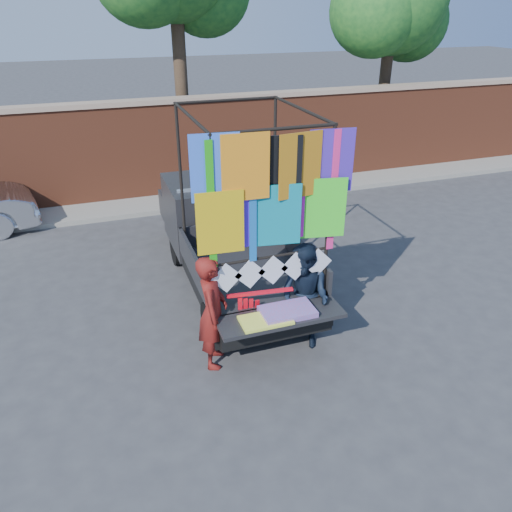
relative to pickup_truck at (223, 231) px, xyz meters
name	(u,v)px	position (x,y,z in m)	size (l,w,h in m)	color
ground	(235,344)	(-0.50, -2.35, -0.87)	(90.00, 90.00, 0.00)	#38383A
brick_wall	(157,149)	(-0.50, 4.65, 0.46)	(30.00, 0.45, 2.61)	brown
curb	(165,203)	(-0.50, 3.95, -0.81)	(30.00, 1.20, 0.12)	gray
tree_right	(396,3)	(7.02, 5.77, 3.89)	(4.20, 3.30, 6.62)	#38281C
pickup_truck	(223,231)	(0.00, 0.00, 0.00)	(2.16, 5.43, 3.42)	black
woman	(213,312)	(-0.90, -2.65, 0.01)	(0.64, 0.42, 1.76)	maroon
man	(305,297)	(0.53, -2.66, -0.02)	(0.82, 0.64, 1.69)	black
streamer_bundle	(253,306)	(-0.30, -2.67, -0.01)	(0.98, 0.17, 0.68)	red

